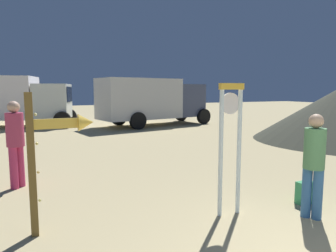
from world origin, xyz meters
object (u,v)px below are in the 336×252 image
object	(u,v)px
arrow_sign	(55,144)
person_distant	(15,140)
backpack	(305,193)
box_truck_near	(152,100)
box_truck_far	(3,99)
standing_clock	(230,137)
person_near_clock	(314,161)

from	to	relation	value
arrow_sign	person_distant	bearing A→B (deg)	102.99
arrow_sign	person_distant	size ratio (longest dim) A/B	1.11
backpack	box_truck_near	distance (m)	12.78
box_truck_near	box_truck_far	bearing A→B (deg)	160.31
box_truck_far	arrow_sign	bearing A→B (deg)	-84.15
standing_clock	backpack	xyz separation A→B (m)	(1.54, -0.19, -1.09)
arrow_sign	backpack	xyz separation A→B (m)	(4.16, -0.71, -1.09)
standing_clock	person_near_clock	distance (m)	1.35
person_distant	box_truck_near	size ratio (longest dim) A/B	0.27
arrow_sign	person_near_clock	distance (m)	3.94
person_distant	arrow_sign	bearing A→B (deg)	-77.01
person_distant	box_truck_far	world-z (taller)	box_truck_far
box_truck_near	person_distant	bearing A→B (deg)	-126.02
backpack	box_truck_far	distance (m)	16.37
person_near_clock	box_truck_near	size ratio (longest dim) A/B	0.25
person_near_clock	person_distant	size ratio (longest dim) A/B	0.92
arrow_sign	backpack	world-z (taller)	arrow_sign
arrow_sign	standing_clock	bearing A→B (deg)	-11.20
standing_clock	box_truck_near	world-z (taller)	box_truck_near
person_near_clock	backpack	distance (m)	0.99
standing_clock	box_truck_far	distance (m)	15.67
arrow_sign	person_distant	world-z (taller)	arrow_sign
backpack	box_truck_near	xyz separation A→B (m)	(2.06, 12.54, 1.30)
backpack	box_truck_near	size ratio (longest dim) A/B	0.06
backpack	box_truck_near	world-z (taller)	box_truck_near
standing_clock	box_truck_far	bearing A→B (deg)	105.24
arrow_sign	box_truck_near	distance (m)	13.37
person_distant	standing_clock	bearing A→B (deg)	-43.26
box_truck_near	box_truck_far	size ratio (longest dim) A/B	0.92
standing_clock	backpack	distance (m)	1.89
arrow_sign	backpack	size ratio (longest dim) A/B	4.99
box_truck_far	backpack	bearing A→B (deg)	-69.72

